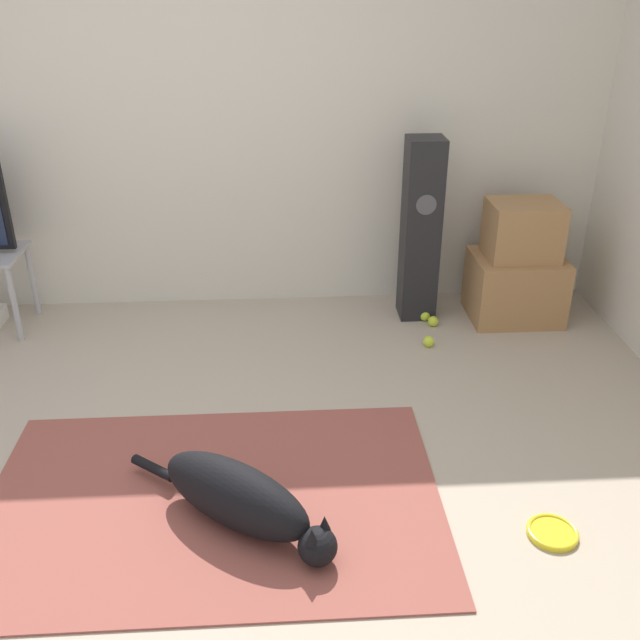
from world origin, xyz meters
The scene contains 11 objects.
ground_plane centered at (0.00, 0.00, 0.00)m, with size 12.00×12.00×0.00m, color #B2A38E.
wall_back centered at (0.00, 2.10, 1.27)m, with size 8.00×0.06×2.55m.
area_rug centered at (0.17, 0.01, 0.00)m, with size 1.94×1.31×0.01m.
dog centered at (0.30, -0.15, 0.14)m, with size 0.88×0.70×0.28m.
frisbee centered at (1.55, -0.28, 0.01)m, with size 0.21×0.21×0.03m.
cardboard_box_lower centered at (1.99, 1.69, 0.21)m, with size 0.56×0.45×0.42m.
cardboard_box_upper centered at (1.99, 1.70, 0.59)m, with size 0.43×0.35×0.35m.
floor_speaker centered at (1.37, 1.77, 0.58)m, with size 0.22×0.23×1.15m.
tennis_ball_by_boxes centered at (1.37, 1.32, 0.03)m, with size 0.07×0.07×0.07m.
tennis_ball_near_speaker centered at (1.41, 1.67, 0.03)m, with size 0.07×0.07×0.07m.
tennis_ball_loose_on_carpet centered at (1.45, 1.59, 0.03)m, with size 0.07×0.07×0.07m.
Camera 1 is at (0.48, -2.40, 2.06)m, focal length 40.00 mm.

